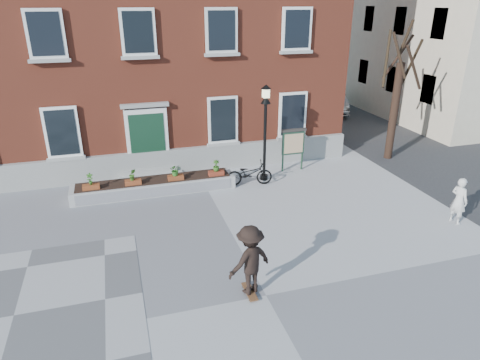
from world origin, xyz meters
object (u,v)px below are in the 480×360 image
object	(u,v)px
bicycle	(249,174)
parked_car	(330,99)
bystander	(459,201)
notice_board	(293,143)
skateboarder	(250,260)
lamp_post	(265,120)

from	to	relation	value
bicycle	parked_car	bearing A→B (deg)	-31.58
parked_car	bystander	distance (m)	15.65
parked_car	notice_board	xyz separation A→B (m)	(-6.65, -9.35, 0.44)
skateboarder	bicycle	bearing A→B (deg)	72.41
bystander	lamp_post	bearing A→B (deg)	31.55
lamp_post	skateboarder	size ratio (longest dim) A/B	2.04
parked_car	notice_board	bearing A→B (deg)	-106.46
lamp_post	bystander	bearing A→B (deg)	-47.41
parked_car	lamp_post	xyz separation A→B (m)	(-8.18, -9.97, 1.72)
bystander	skateboarder	world-z (taller)	skateboarder
notice_board	skateboarder	bearing A→B (deg)	-120.01
bicycle	lamp_post	distance (m)	2.22
bicycle	skateboarder	distance (m)	6.97
parked_car	skateboarder	distance (m)	20.23
bicycle	bystander	world-z (taller)	bystander
notice_board	bystander	bearing A→B (deg)	-60.43
parked_car	skateboarder	size ratio (longest dim) A/B	2.58
notice_board	skateboarder	xyz separation A→B (m)	(-4.39, -7.61, -0.26)
bystander	notice_board	xyz separation A→B (m)	(-3.38, 5.96, 0.46)
bicycle	notice_board	size ratio (longest dim) A/B	0.99
lamp_post	bicycle	bearing A→B (deg)	-155.00
bicycle	notice_board	xyz separation A→B (m)	(2.29, 0.98, 0.77)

